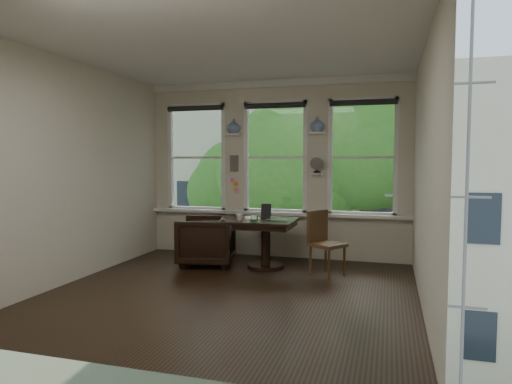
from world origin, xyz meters
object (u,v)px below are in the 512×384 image
(side_chair_right, at_px, (327,244))
(laptop, at_px, (275,221))
(table, at_px, (266,244))
(mug, at_px, (240,217))
(armchair_left, at_px, (206,241))

(side_chair_right, relative_size, laptop, 2.86)
(table, xyz_separation_m, mug, (-0.35, -0.22, 0.42))
(armchair_left, xyz_separation_m, side_chair_right, (1.92, -0.14, 0.07))
(armchair_left, height_order, mug, mug)
(table, relative_size, side_chair_right, 0.98)
(table, xyz_separation_m, side_chair_right, (0.97, -0.21, 0.09))
(armchair_left, relative_size, mug, 8.06)
(table, relative_size, mug, 8.57)
(side_chair_right, bearing_deg, mug, 122.38)
(laptop, bearing_deg, table, 139.76)
(side_chair_right, relative_size, mug, 8.76)
(mug, bearing_deg, side_chair_right, 0.21)
(table, height_order, mug, mug)
(armchair_left, height_order, laptop, laptop)
(table, xyz_separation_m, armchair_left, (-0.96, -0.08, 0.01))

